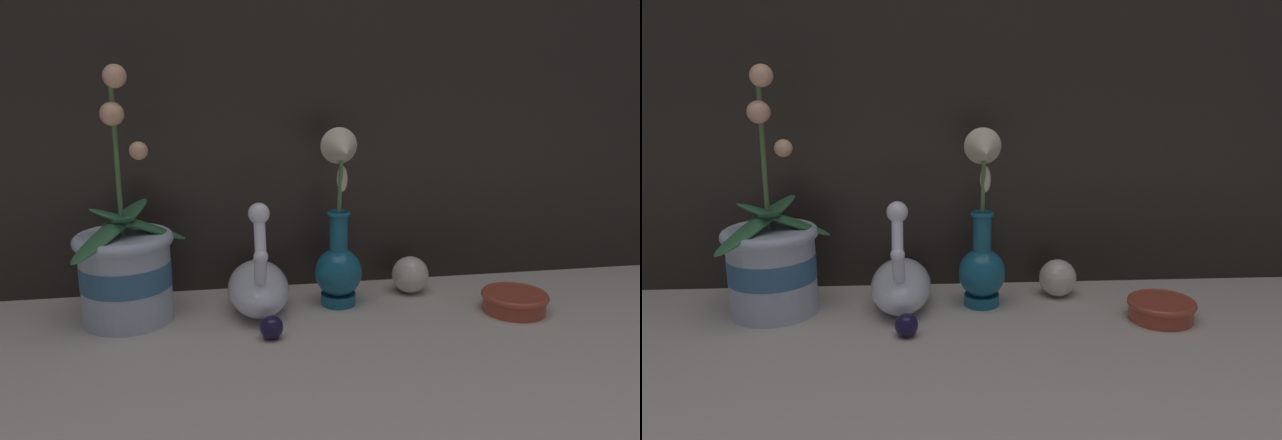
{
  "view_description": "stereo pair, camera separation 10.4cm",
  "coord_description": "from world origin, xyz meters",
  "views": [
    {
      "loc": [
        -0.17,
        -0.86,
        0.42
      ],
      "look_at": [
        -0.01,
        0.13,
        0.16
      ],
      "focal_mm": 35.0,
      "sensor_mm": 36.0,
      "label": 1
    },
    {
      "loc": [
        -0.06,
        -0.87,
        0.42
      ],
      "look_at": [
        -0.01,
        0.13,
        0.16
      ],
      "focal_mm": 35.0,
      "sensor_mm": 36.0,
      "label": 2
    }
  ],
  "objects": [
    {
      "name": "ground_plane",
      "position": [
        0.0,
        0.0,
        0.0
      ],
      "size": [
        2.8,
        2.8,
        0.0
      ],
      "primitive_type": "plane",
      "color": "#BCB2A3"
    },
    {
      "name": "glass_bauble",
      "position": [
        -0.1,
        0.02,
        0.02
      ],
      "size": [
        0.04,
        0.04,
        0.04
      ],
      "color": "#191433",
      "rests_on": "ground_plane"
    },
    {
      "name": "glass_sphere",
      "position": [
        0.17,
        0.18,
        0.03
      ],
      "size": [
        0.07,
        0.07,
        0.07
      ],
      "color": "beige",
      "rests_on": "ground_plane"
    },
    {
      "name": "swan_figurine",
      "position": [
        -0.11,
        0.14,
        0.05
      ],
      "size": [
        0.1,
        0.2,
        0.2
      ],
      "color": "white",
      "rests_on": "ground_plane"
    },
    {
      "name": "amber_dish",
      "position": [
        0.32,
        0.07,
        0.02
      ],
      "size": [
        0.11,
        0.11,
        0.03
      ],
      "color": "#A8422D",
      "rests_on": "ground_plane"
    },
    {
      "name": "orchid_potted_plant",
      "position": [
        -0.32,
        0.14,
        0.09
      ],
      "size": [
        0.18,
        0.21,
        0.41
      ],
      "color": "#B2BCCC",
      "rests_on": "ground_plane"
    },
    {
      "name": "blue_vase",
      "position": [
        0.03,
        0.14,
        0.12
      ],
      "size": [
        0.08,
        0.1,
        0.31
      ],
      "color": "#195B75",
      "rests_on": "ground_plane"
    }
  ]
}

